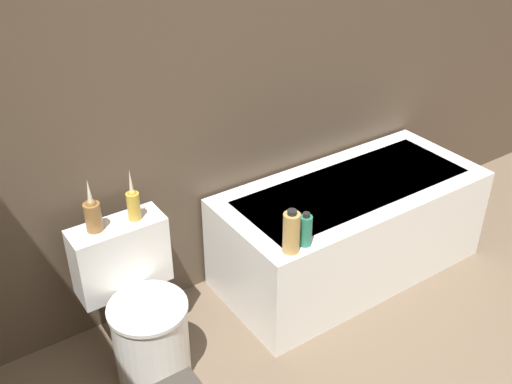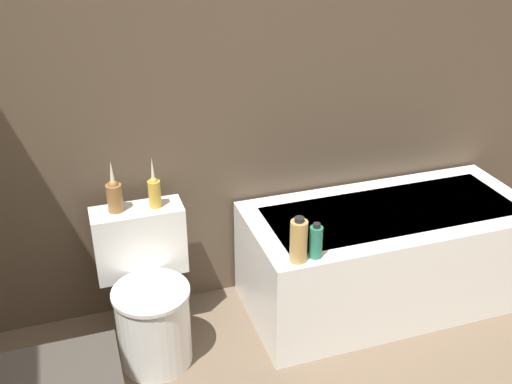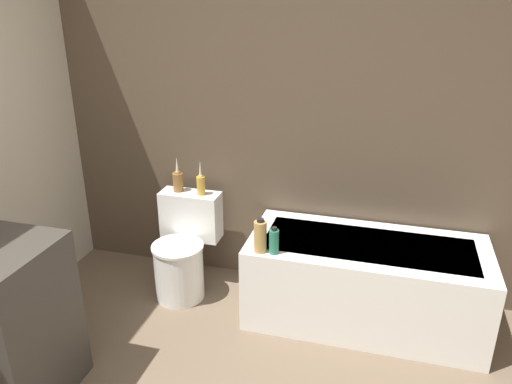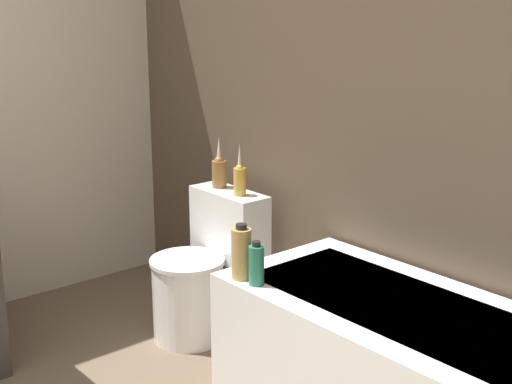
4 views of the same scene
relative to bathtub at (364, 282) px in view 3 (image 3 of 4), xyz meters
The scene contains 7 objects.
wall_back_tiled 1.32m from the bathtub, 152.41° to the left, with size 6.40×0.06×2.60m.
bathtub is the anchor object (origin of this frame).
toilet 1.28m from the bathtub, behind, with size 0.44×0.53×0.70m.
vase_gold 1.47m from the bathtub, behind, with size 0.07×0.07×0.26m.
vase_silver 1.30m from the bathtub, behind, with size 0.06×0.06×0.26m.
shampoo_bottle_tall 0.79m from the bathtub, 156.45° to the right, with size 0.08×0.08×0.22m.
shampoo_bottle_short 0.71m from the bathtub, 153.55° to the right, with size 0.06×0.06×0.17m.
Camera 3 is at (0.81, -0.99, 2.07)m, focal length 35.00 mm.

